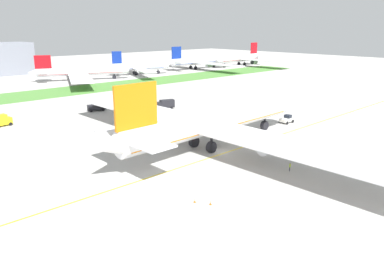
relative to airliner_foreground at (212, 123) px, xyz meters
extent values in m
plane|color=#ADAAA5|center=(-0.97, -4.30, -5.56)|extent=(600.00, 600.00, 0.00)
cube|color=yellow|center=(-0.97, -4.96, -5.56)|extent=(280.00, 0.36, 0.01)
cube|color=#4C8438|center=(-0.97, 94.76, -5.51)|extent=(320.00, 24.00, 0.10)
cylinder|color=white|center=(1.01, 0.03, 0.15)|extent=(50.81, 6.66, 5.08)
cube|color=orange|center=(1.01, 0.03, -0.74)|extent=(48.77, 6.19, 0.61)
sphere|color=white|center=(27.73, 0.86, 0.15)|extent=(4.83, 4.83, 4.83)
cone|color=white|center=(-26.60, -0.83, 0.53)|extent=(5.72, 4.49, 4.32)
cube|color=orange|center=(-20.27, -0.63, 6.75)|extent=(9.13, 0.79, 8.13)
cube|color=white|center=(-21.44, 4.41, 0.91)|extent=(5.82, 8.30, 0.36)
cube|color=white|center=(-21.12, -5.74, 0.91)|extent=(5.82, 8.30, 0.36)
cube|color=white|center=(-2.32, 25.28, -0.48)|extent=(12.56, 45.93, 0.41)
cube|color=white|center=(-0.74, -25.38, -0.48)|extent=(12.56, 45.93, 0.41)
cylinder|color=#B7BABF|center=(-0.48, 15.07, -2.02)|extent=(4.91, 2.94, 2.79)
cylinder|color=black|center=(1.93, 15.15, -2.02)|extent=(0.51, 2.95, 2.93)
cylinder|color=#B7BABF|center=(0.46, -15.07, -2.02)|extent=(4.91, 2.94, 2.79)
cylinder|color=black|center=(2.87, -15.00, -2.02)|extent=(0.51, 2.95, 2.93)
cylinder|color=black|center=(20.25, 0.63, -3.37)|extent=(0.53, 0.53, 1.97)
cylinder|color=black|center=(20.25, 0.63, -4.36)|extent=(2.45, 1.16, 2.41)
cylinder|color=black|center=(-3.13, 2.57, -3.37)|extent=(0.53, 0.53, 1.97)
cylinder|color=black|center=(-3.13, 2.57, -4.36)|extent=(2.45, 1.16, 2.41)
cylinder|color=black|center=(-2.96, -2.76, -3.37)|extent=(0.53, 0.53, 1.97)
cylinder|color=black|center=(-2.96, -2.76, -4.36)|extent=(2.45, 1.16, 2.41)
cube|color=black|center=(26.96, 0.84, 0.79)|extent=(1.90, 3.86, 0.91)
sphere|color=black|center=(-18.32, 1.92, 0.61)|extent=(0.36, 0.36, 0.36)
sphere|color=black|center=(-12.82, 2.09, 0.61)|extent=(0.36, 0.36, 0.36)
sphere|color=black|center=(-7.32, 2.26, 0.61)|extent=(0.36, 0.36, 0.36)
sphere|color=black|center=(-1.82, 2.43, 0.61)|extent=(0.36, 0.36, 0.36)
sphere|color=black|center=(3.68, 2.60, 0.61)|extent=(0.36, 0.36, 0.36)
sphere|color=black|center=(9.18, 2.78, 0.61)|extent=(0.36, 0.36, 0.36)
sphere|color=black|center=(14.67, 2.95, 0.61)|extent=(0.36, 0.36, 0.36)
sphere|color=black|center=(20.17, 3.12, 0.61)|extent=(0.36, 0.36, 0.36)
cube|color=white|center=(30.92, 0.96, -4.67)|extent=(4.25, 2.42, 0.88)
cube|color=black|center=(31.55, 0.98, -3.78)|extent=(1.56, 1.78, 0.90)
cylinder|color=black|center=(27.94, 0.87, -4.96)|extent=(1.80, 0.18, 0.12)
cylinder|color=black|center=(29.50, -0.22, -5.11)|extent=(0.91, 0.38, 0.90)
cylinder|color=black|center=(29.43, 2.06, -5.11)|extent=(0.91, 0.38, 0.90)
cylinder|color=black|center=(32.42, -0.13, -5.11)|extent=(0.91, 0.38, 0.90)
cylinder|color=black|center=(32.35, 2.15, -5.11)|extent=(0.91, 0.38, 0.90)
cylinder|color=black|center=(10.12, -3.89, -5.18)|extent=(0.11, 0.11, 0.78)
cylinder|color=orange|center=(10.26, -3.89, -4.54)|extent=(0.09, 0.09, 0.50)
cylinder|color=black|center=(9.94, -3.88, -5.18)|extent=(0.11, 0.11, 0.78)
cylinder|color=orange|center=(9.81, -3.88, -4.54)|extent=(0.09, 0.09, 0.50)
cube|color=orange|center=(10.03, -3.88, -4.51)|extent=(0.41, 0.24, 0.55)
sphere|color=brown|center=(10.03, -3.88, -4.12)|extent=(0.21, 0.21, 0.21)
cylinder|color=black|center=(0.34, -20.10, -5.16)|extent=(0.12, 0.12, 0.81)
cylinder|color=#BFE519|center=(0.46, -20.03, -4.50)|extent=(0.09, 0.09, 0.52)
cylinder|color=black|center=(0.17, -20.20, -5.16)|extent=(0.12, 0.12, 0.81)
cylinder|color=#BFE519|center=(0.05, -20.27, -4.50)|extent=(0.09, 0.09, 0.52)
cube|color=#BFE519|center=(0.26, -20.15, -4.47)|extent=(0.49, 0.42, 0.57)
sphere|color=#8C6647|center=(0.26, -20.15, -4.06)|extent=(0.22, 0.22, 0.22)
cube|color=#F2590C|center=(-20.30, -19.72, -5.55)|extent=(0.36, 0.36, 0.03)
cone|color=#F2590C|center=(-20.30, -19.72, -5.26)|extent=(0.28, 0.28, 0.55)
cylinder|color=white|center=(-20.30, -19.72, -5.23)|extent=(0.17, 0.17, 0.06)
cube|color=#F2590C|center=(-21.54, -17.55, -5.55)|extent=(0.36, 0.36, 0.03)
cone|color=#F2590C|center=(-21.54, -17.55, -5.26)|extent=(0.28, 0.28, 0.55)
cylinder|color=white|center=(-21.54, -17.55, -5.23)|extent=(0.17, 0.17, 0.06)
cube|color=black|center=(18.03, 38.67, -3.85)|extent=(5.14, 3.60, 2.52)
cube|color=black|center=(15.20, 39.61, -4.15)|extent=(2.40, 2.62, 1.93)
cube|color=#263347|center=(14.40, 39.87, -3.76)|extent=(0.67, 1.82, 0.85)
cylinder|color=black|center=(14.84, 38.54, -5.11)|extent=(0.95, 0.57, 0.90)
cylinder|color=black|center=(15.55, 40.68, -5.11)|extent=(0.95, 0.57, 0.90)
cylinder|color=black|center=(18.78, 37.24, -5.11)|extent=(0.95, 0.57, 0.90)
cylinder|color=black|center=(19.49, 39.37, -5.11)|extent=(0.95, 0.57, 0.90)
cube|color=black|center=(-0.35, 50.99, -3.79)|extent=(4.80, 3.46, 2.65)
cube|color=black|center=(-2.99, 51.80, -4.31)|extent=(2.25, 2.60, 1.60)
cube|color=#263347|center=(-3.74, 52.03, -3.99)|extent=(0.64, 1.87, 0.71)
cylinder|color=black|center=(-3.32, 50.70, -5.11)|extent=(0.95, 0.55, 0.90)
cylinder|color=black|center=(-2.65, 52.90, -5.11)|extent=(0.95, 0.55, 0.90)
cylinder|color=black|center=(0.34, 49.58, -5.11)|extent=(0.95, 0.55, 0.90)
cylinder|color=black|center=(1.02, 51.78, -5.11)|extent=(0.95, 0.55, 0.90)
cube|color=yellow|center=(-27.75, 51.44, -4.24)|extent=(1.77, 2.29, 1.75)
cube|color=#263347|center=(-27.08, 51.54, -3.89)|extent=(0.37, 1.82, 0.77)
cylinder|color=black|center=(-27.92, 52.51, -5.11)|extent=(0.94, 0.44, 0.90)
cylinder|color=black|center=(-27.58, 50.36, -5.11)|extent=(0.94, 0.44, 0.90)
cylinder|color=white|center=(28.81, 121.84, -0.99)|extent=(41.24, 20.05, 4.07)
cube|color=#B20C14|center=(28.81, 121.84, -1.70)|extent=(39.53, 19.10, 0.49)
sphere|color=white|center=(49.70, 113.27, -0.99)|extent=(3.87, 3.87, 3.87)
cone|color=white|center=(7.27, 130.68, -0.68)|extent=(5.45, 4.90, 3.46)
cube|color=#B20C14|center=(12.14, 128.68, 4.30)|extent=(7.30, 3.31, 6.51)
cube|color=white|center=(12.89, 132.77, -0.38)|extent=(6.84, 7.81, 0.28)
cube|color=white|center=(9.80, 125.24, -0.38)|extent=(6.84, 7.81, 0.28)
cube|color=white|center=(34.93, 142.40, -1.50)|extent=(23.39, 39.31, 0.33)
cube|color=white|center=(18.73, 102.91, -1.50)|extent=(23.39, 39.31, 0.33)
cylinder|color=#B7BABF|center=(32.82, 133.88, -2.73)|extent=(4.43, 3.54, 2.24)
cylinder|color=black|center=(34.61, 133.14, -2.73)|extent=(1.20, 2.30, 2.35)
cylinder|color=#B7BABF|center=(23.22, 110.46, -2.73)|extent=(4.43, 3.54, 2.24)
cylinder|color=black|center=(25.01, 109.73, -2.73)|extent=(1.20, 2.30, 2.35)
cylinder|color=black|center=(43.90, 115.65, -3.81)|extent=(0.43, 0.43, 1.58)
cylinder|color=black|center=(43.90, 115.65, -4.60)|extent=(2.12, 1.54, 1.93)
cylinder|color=black|center=(26.45, 125.12, -3.81)|extent=(0.43, 0.43, 1.58)
cylinder|color=black|center=(26.45, 125.12, -4.60)|extent=(2.12, 1.54, 1.93)
cylinder|color=black|center=(24.83, 121.17, -3.81)|extent=(0.43, 0.43, 1.58)
cylinder|color=black|center=(24.83, 121.17, -4.60)|extent=(2.12, 1.54, 1.93)
cylinder|color=white|center=(63.90, 121.58, -0.83)|extent=(29.45, 14.03, 4.21)
cube|color=navy|center=(63.90, 121.58, -1.57)|extent=(28.22, 13.31, 0.50)
sphere|color=white|center=(79.01, 116.16, -0.83)|extent=(4.00, 4.00, 4.00)
cone|color=white|center=(48.11, 127.26, -0.52)|extent=(5.56, 4.93, 3.58)
cube|color=navy|center=(52.13, 125.81, 4.63)|extent=(5.19, 2.21, 6.73)
cube|color=white|center=(52.99, 129.97, -0.20)|extent=(5.36, 7.44, 0.29)
cube|color=white|center=(50.15, 122.05, -0.20)|extent=(5.36, 7.44, 0.29)
cube|color=white|center=(67.74, 136.68, -1.36)|extent=(15.23, 27.44, 0.34)
cube|color=white|center=(57.26, 107.49, -1.36)|extent=(15.23, 27.44, 0.34)
cylinder|color=#B7BABF|center=(66.55, 130.70, -2.63)|extent=(4.54, 3.53, 2.31)
cylinder|color=black|center=(68.43, 130.02, -2.63)|extent=(1.15, 2.40, 2.43)
cylinder|color=#B7BABF|center=(60.14, 112.87, -2.63)|extent=(4.54, 3.53, 2.31)
cylinder|color=black|center=(62.02, 112.19, -2.63)|extent=(1.15, 2.40, 2.43)
cylinder|color=black|center=(74.56, 117.76, -3.75)|extent=(0.44, 0.44, 1.63)
cylinder|color=black|center=(74.56, 117.76, -4.57)|extent=(2.18, 1.52, 2.00)
cylinder|color=black|center=(62.41, 124.47, -3.75)|extent=(0.44, 0.44, 1.63)
cylinder|color=black|center=(62.41, 124.47, -4.57)|extent=(2.18, 1.52, 2.00)
cylinder|color=black|center=(60.92, 120.31, -3.75)|extent=(0.44, 0.44, 1.63)
cylinder|color=black|center=(60.92, 120.31, -4.57)|extent=(2.18, 1.52, 2.00)
cylinder|color=white|center=(109.76, 121.98, -0.36)|extent=(41.07, 5.24, 4.63)
cube|color=navy|center=(109.76, 121.98, -1.17)|extent=(39.43, 4.84, 0.56)
sphere|color=white|center=(131.53, 121.65, -0.36)|extent=(4.40, 4.40, 4.40)
cone|color=white|center=(87.17, 122.32, -0.01)|extent=(5.15, 4.01, 3.93)
cube|color=navy|center=(92.53, 122.24, 5.66)|extent=(7.39, 0.57, 7.41)
cube|color=white|center=(91.78, 126.88, 0.34)|extent=(4.62, 7.47, 0.32)
cube|color=white|center=(91.64, 117.62, 0.34)|extent=(4.62, 7.47, 0.32)
cube|color=white|center=(108.01, 142.78, -0.94)|extent=(9.57, 37.04, 0.37)
cube|color=white|center=(107.40, 101.24, -0.94)|extent=(9.57, 37.04, 0.37)
cylinder|color=#B7BABF|center=(109.12, 134.45, -2.34)|extent=(4.44, 2.61, 2.55)
cylinder|color=black|center=(111.32, 134.42, -2.34)|extent=(0.42, 2.68, 2.67)
cylinder|color=#B7BABF|center=(108.75, 109.53, -2.34)|extent=(4.44, 2.61, 2.55)
cylinder|color=black|center=(110.95, 109.50, -2.34)|extent=(0.42, 2.68, 2.67)
cylinder|color=black|center=(125.34, 121.75, -3.57)|extent=(0.48, 0.48, 1.79)
cylinder|color=black|center=(125.34, 121.75, -4.47)|extent=(2.21, 1.02, 2.20)
cylinder|color=black|center=(106.51, 124.46, -3.57)|extent=(0.48, 0.48, 1.79)
cylinder|color=black|center=(106.51, 124.46, -4.47)|extent=(2.21, 1.02, 2.20)
cylinder|color=black|center=(106.44, 119.60, -3.57)|extent=(0.48, 0.48, 1.79)
cylinder|color=black|center=(106.44, 119.60, -4.47)|extent=(2.21, 1.02, 2.20)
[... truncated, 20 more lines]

